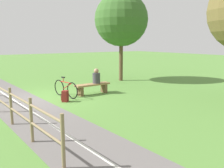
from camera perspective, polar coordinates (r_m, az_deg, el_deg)
ground_plane at (r=10.95m, az=-16.73°, el=-3.45°), size 80.00×80.00×0.00m
paved_path at (r=7.07m, az=-12.91°, el=-10.75°), size 4.68×36.06×0.02m
path_centre_line at (r=7.07m, az=-12.91°, el=-10.67°), size 2.37×31.93×0.00m
bench at (r=11.40m, az=-4.78°, el=-0.71°), size 1.80×0.48×0.51m
person_seated at (r=11.43m, az=-3.84°, el=1.73°), size 0.38×0.38×0.73m
bicycle at (r=10.95m, az=-11.27°, el=-1.11°), size 0.41×1.75×0.93m
backpack at (r=10.13m, az=-11.38°, el=-2.94°), size 0.35×0.35×0.48m
fence_roadside at (r=8.50m, az=-25.02°, el=-3.17°), size 0.82×8.33×1.16m
tree_mid_field at (r=15.29m, az=2.27°, el=15.40°), size 3.37×3.37×5.58m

